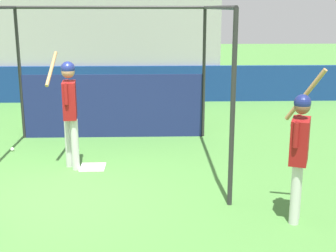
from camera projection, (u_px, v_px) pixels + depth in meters
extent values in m
plane|color=#477F38|center=(56.00, 196.00, 7.14)|extent=(60.00, 60.00, 0.00)
cube|color=navy|center=(103.00, 84.00, 14.06)|extent=(24.00, 0.12, 1.08)
cube|color=#9E9E99|center=(109.00, 44.00, 15.81)|extent=(7.05, 4.00, 3.13)
cube|color=#1E6B3D|center=(14.00, 63.00, 14.28)|extent=(0.45, 0.40, 0.10)
cube|color=#1E6B3D|center=(15.00, 55.00, 14.39)|extent=(0.45, 0.06, 0.40)
cube|color=#1E6B3D|center=(32.00, 63.00, 14.29)|extent=(0.45, 0.40, 0.10)
cube|color=#1E6B3D|center=(33.00, 55.00, 14.41)|extent=(0.45, 0.06, 0.40)
cube|color=#1E6B3D|center=(50.00, 63.00, 14.31)|extent=(0.45, 0.40, 0.10)
cube|color=#1E6B3D|center=(51.00, 55.00, 14.43)|extent=(0.45, 0.06, 0.40)
cube|color=#1E6B3D|center=(68.00, 63.00, 14.33)|extent=(0.45, 0.40, 0.10)
cube|color=#1E6B3D|center=(69.00, 55.00, 14.45)|extent=(0.45, 0.06, 0.40)
cube|color=#1E6B3D|center=(86.00, 63.00, 14.35)|extent=(0.45, 0.40, 0.10)
cube|color=#1E6B3D|center=(87.00, 55.00, 14.46)|extent=(0.45, 0.06, 0.40)
cube|color=#1E6B3D|center=(104.00, 63.00, 14.36)|extent=(0.45, 0.40, 0.10)
cube|color=#1E6B3D|center=(105.00, 55.00, 14.48)|extent=(0.45, 0.06, 0.40)
cube|color=#1E6B3D|center=(122.00, 63.00, 14.38)|extent=(0.45, 0.40, 0.10)
cube|color=#1E6B3D|center=(122.00, 55.00, 14.50)|extent=(0.45, 0.06, 0.40)
cube|color=#1E6B3D|center=(140.00, 63.00, 14.40)|extent=(0.45, 0.40, 0.10)
cube|color=#1E6B3D|center=(140.00, 54.00, 14.52)|extent=(0.45, 0.06, 0.40)
cube|color=#1E6B3D|center=(158.00, 62.00, 14.42)|extent=(0.45, 0.40, 0.10)
cube|color=#1E6B3D|center=(158.00, 54.00, 14.53)|extent=(0.45, 0.06, 0.40)
cube|color=#1E6B3D|center=(176.00, 62.00, 14.43)|extent=(0.45, 0.40, 0.10)
cube|color=#1E6B3D|center=(175.00, 54.00, 14.55)|extent=(0.45, 0.06, 0.40)
cube|color=#1E6B3D|center=(193.00, 62.00, 14.45)|extent=(0.45, 0.40, 0.10)
cube|color=#1E6B3D|center=(193.00, 54.00, 14.57)|extent=(0.45, 0.06, 0.40)
cube|color=#1E6B3D|center=(20.00, 48.00, 14.95)|extent=(0.45, 0.40, 0.10)
cube|color=#1E6B3D|center=(21.00, 40.00, 15.07)|extent=(0.45, 0.06, 0.40)
cube|color=#1E6B3D|center=(38.00, 48.00, 14.97)|extent=(0.45, 0.40, 0.10)
cube|color=#1E6B3D|center=(38.00, 40.00, 15.09)|extent=(0.45, 0.06, 0.40)
cube|color=#1E6B3D|center=(55.00, 48.00, 14.99)|extent=(0.45, 0.40, 0.10)
cube|color=#1E6B3D|center=(56.00, 40.00, 15.10)|extent=(0.45, 0.06, 0.40)
cube|color=#1E6B3D|center=(72.00, 47.00, 15.00)|extent=(0.45, 0.40, 0.10)
cube|color=#1E6B3D|center=(73.00, 40.00, 15.12)|extent=(0.45, 0.06, 0.40)
cube|color=#1E6B3D|center=(89.00, 47.00, 15.02)|extent=(0.45, 0.40, 0.10)
cube|color=#1E6B3D|center=(90.00, 40.00, 15.14)|extent=(0.45, 0.06, 0.40)
cube|color=#1E6B3D|center=(106.00, 47.00, 15.04)|extent=(0.45, 0.40, 0.10)
cube|color=#1E6B3D|center=(107.00, 40.00, 15.16)|extent=(0.45, 0.06, 0.40)
cube|color=#1E6B3D|center=(123.00, 47.00, 15.06)|extent=(0.45, 0.40, 0.10)
cube|color=#1E6B3D|center=(124.00, 40.00, 15.17)|extent=(0.45, 0.06, 0.40)
cube|color=#1E6B3D|center=(141.00, 47.00, 15.07)|extent=(0.45, 0.40, 0.10)
cube|color=#1E6B3D|center=(141.00, 40.00, 15.19)|extent=(0.45, 0.06, 0.40)
cube|color=#1E6B3D|center=(158.00, 47.00, 15.09)|extent=(0.45, 0.40, 0.10)
cube|color=#1E6B3D|center=(157.00, 40.00, 15.21)|extent=(0.45, 0.06, 0.40)
cube|color=#1E6B3D|center=(175.00, 47.00, 15.11)|extent=(0.45, 0.40, 0.10)
cube|color=#1E6B3D|center=(174.00, 40.00, 15.23)|extent=(0.45, 0.06, 0.40)
cube|color=#1E6B3D|center=(192.00, 47.00, 15.13)|extent=(0.45, 0.40, 0.10)
cube|color=#1E6B3D|center=(191.00, 40.00, 15.24)|extent=(0.45, 0.06, 0.40)
cube|color=#1E6B3D|center=(26.00, 34.00, 15.63)|extent=(0.45, 0.40, 0.10)
cube|color=#1E6B3D|center=(27.00, 26.00, 15.75)|extent=(0.45, 0.06, 0.40)
cube|color=#1E6B3D|center=(42.00, 33.00, 15.65)|extent=(0.45, 0.40, 0.10)
cube|color=#1E6B3D|center=(43.00, 26.00, 15.76)|extent=(0.45, 0.06, 0.40)
cube|color=#1E6B3D|center=(59.00, 33.00, 15.66)|extent=(0.45, 0.40, 0.10)
cube|color=#1E6B3D|center=(60.00, 26.00, 15.78)|extent=(0.45, 0.06, 0.40)
cube|color=#1E6B3D|center=(75.00, 33.00, 15.68)|extent=(0.45, 0.40, 0.10)
cube|color=#1E6B3D|center=(76.00, 26.00, 15.80)|extent=(0.45, 0.06, 0.40)
cube|color=#1E6B3D|center=(92.00, 33.00, 15.70)|extent=(0.45, 0.40, 0.10)
cube|color=#1E6B3D|center=(92.00, 26.00, 15.82)|extent=(0.45, 0.06, 0.40)
cube|color=#1E6B3D|center=(108.00, 33.00, 15.71)|extent=(0.45, 0.40, 0.10)
cube|color=#1E6B3D|center=(109.00, 26.00, 15.83)|extent=(0.45, 0.06, 0.40)
cube|color=#1E6B3D|center=(125.00, 33.00, 15.73)|extent=(0.45, 0.40, 0.10)
cube|color=#1E6B3D|center=(125.00, 26.00, 15.85)|extent=(0.45, 0.06, 0.40)
cube|color=#1E6B3D|center=(141.00, 33.00, 15.75)|extent=(0.45, 0.40, 0.10)
cube|color=#1E6B3D|center=(141.00, 26.00, 15.87)|extent=(0.45, 0.06, 0.40)
cube|color=#1E6B3D|center=(157.00, 33.00, 15.77)|extent=(0.45, 0.40, 0.10)
cube|color=#1E6B3D|center=(157.00, 26.00, 15.88)|extent=(0.45, 0.06, 0.40)
cube|color=#1E6B3D|center=(174.00, 33.00, 15.78)|extent=(0.45, 0.40, 0.10)
cube|color=#1E6B3D|center=(173.00, 26.00, 15.90)|extent=(0.45, 0.06, 0.40)
cube|color=#1E6B3D|center=(190.00, 33.00, 15.80)|extent=(0.45, 0.40, 0.10)
cube|color=#1E6B3D|center=(189.00, 26.00, 15.92)|extent=(0.45, 0.06, 0.40)
cube|color=#1E6B3D|center=(31.00, 21.00, 16.30)|extent=(0.45, 0.40, 0.10)
cube|color=#1E6B3D|center=(32.00, 14.00, 16.42)|extent=(0.45, 0.06, 0.40)
cube|color=#1E6B3D|center=(47.00, 21.00, 16.32)|extent=(0.45, 0.40, 0.10)
cube|color=#1E6B3D|center=(48.00, 14.00, 16.44)|extent=(0.45, 0.06, 0.40)
cube|color=#1E6B3D|center=(63.00, 21.00, 16.34)|extent=(0.45, 0.40, 0.10)
cube|color=#1E6B3D|center=(63.00, 14.00, 16.46)|extent=(0.45, 0.06, 0.40)
cube|color=#1E6B3D|center=(78.00, 21.00, 16.36)|extent=(0.45, 0.40, 0.10)
cube|color=#1E6B3D|center=(79.00, 14.00, 16.47)|extent=(0.45, 0.06, 0.40)
cube|color=#1E6B3D|center=(94.00, 21.00, 16.37)|extent=(0.45, 0.40, 0.10)
cube|color=#1E6B3D|center=(95.00, 14.00, 16.49)|extent=(0.45, 0.06, 0.40)
cube|color=#1E6B3D|center=(110.00, 21.00, 16.39)|extent=(0.45, 0.40, 0.10)
cube|color=#1E6B3D|center=(110.00, 14.00, 16.51)|extent=(0.45, 0.06, 0.40)
cube|color=#1E6B3D|center=(126.00, 21.00, 16.41)|extent=(0.45, 0.40, 0.10)
cube|color=#1E6B3D|center=(126.00, 14.00, 16.53)|extent=(0.45, 0.06, 0.40)
cube|color=#1E6B3D|center=(141.00, 21.00, 16.43)|extent=(0.45, 0.40, 0.10)
cube|color=#1E6B3D|center=(141.00, 14.00, 16.54)|extent=(0.45, 0.06, 0.40)
cube|color=#1E6B3D|center=(157.00, 20.00, 16.44)|extent=(0.45, 0.40, 0.10)
cube|color=#1E6B3D|center=(157.00, 14.00, 16.56)|extent=(0.45, 0.06, 0.40)
cube|color=#1E6B3D|center=(173.00, 20.00, 16.46)|extent=(0.45, 0.40, 0.10)
cube|color=#1E6B3D|center=(172.00, 14.00, 16.58)|extent=(0.45, 0.06, 0.40)
cube|color=#1E6B3D|center=(188.00, 20.00, 16.48)|extent=(0.45, 0.40, 0.10)
cube|color=#1E6B3D|center=(188.00, 14.00, 16.59)|extent=(0.45, 0.06, 0.40)
cube|color=#1E6B3D|center=(36.00, 9.00, 16.98)|extent=(0.45, 0.40, 0.10)
cube|color=#1E6B3D|center=(36.00, 2.00, 17.10)|extent=(0.45, 0.06, 0.40)
cube|color=#1E6B3D|center=(51.00, 9.00, 17.00)|extent=(0.45, 0.40, 0.10)
cube|color=#1E6B3D|center=(52.00, 2.00, 17.11)|extent=(0.45, 0.06, 0.40)
cube|color=#1E6B3D|center=(66.00, 9.00, 17.01)|extent=(0.45, 0.40, 0.10)
cube|color=#1E6B3D|center=(67.00, 2.00, 17.13)|extent=(0.45, 0.06, 0.40)
cube|color=#1E6B3D|center=(81.00, 9.00, 17.03)|extent=(0.45, 0.40, 0.10)
cube|color=#1E6B3D|center=(82.00, 2.00, 17.15)|extent=(0.45, 0.06, 0.40)
cube|color=#1E6B3D|center=(96.00, 9.00, 17.05)|extent=(0.45, 0.40, 0.10)
cube|color=#1E6B3D|center=(97.00, 2.00, 17.17)|extent=(0.45, 0.06, 0.40)
cube|color=#1E6B3D|center=(112.00, 9.00, 17.07)|extent=(0.45, 0.40, 0.10)
cube|color=#1E6B3D|center=(112.00, 2.00, 17.18)|extent=(0.45, 0.06, 0.40)
cube|color=#1E6B3D|center=(127.00, 9.00, 17.08)|extent=(0.45, 0.40, 0.10)
cube|color=#1E6B3D|center=(127.00, 2.00, 17.20)|extent=(0.45, 0.06, 0.40)
cube|color=#1E6B3D|center=(142.00, 9.00, 17.10)|extent=(0.45, 0.40, 0.10)
cube|color=#1E6B3D|center=(142.00, 2.00, 17.22)|extent=(0.45, 0.06, 0.40)
cube|color=#1E6B3D|center=(157.00, 9.00, 17.12)|extent=(0.45, 0.40, 0.10)
cube|color=#1E6B3D|center=(157.00, 2.00, 17.24)|extent=(0.45, 0.06, 0.40)
cube|color=#1E6B3D|center=(172.00, 9.00, 17.14)|extent=(0.45, 0.40, 0.10)
cube|color=#1E6B3D|center=(171.00, 2.00, 17.25)|extent=(0.45, 0.06, 0.40)
cube|color=#1E6B3D|center=(187.00, 9.00, 17.15)|extent=(0.45, 0.40, 0.10)
cube|color=#1E6B3D|center=(186.00, 2.00, 17.27)|extent=(0.45, 0.06, 0.40)
cylinder|color=#282828|center=(233.00, 111.00, 6.48)|extent=(0.07, 0.07, 2.79)
cylinder|color=#282828|center=(20.00, 75.00, 9.97)|extent=(0.07, 0.07, 2.79)
cylinder|color=#282828|center=(204.00, 74.00, 10.10)|extent=(0.07, 0.07, 2.79)
cylinder|color=#282828|center=(217.00, 7.00, 7.94)|extent=(0.06, 3.74, 0.06)
cylinder|color=#282828|center=(110.00, 7.00, 9.69)|extent=(3.94, 0.06, 0.06)
cube|color=navy|center=(113.00, 106.00, 10.19)|extent=(3.87, 0.03, 1.39)
cube|color=white|center=(93.00, 167.00, 8.38)|extent=(0.44, 0.44, 0.02)
cylinder|color=silver|center=(75.00, 145.00, 8.18)|extent=(0.14, 0.14, 0.91)
cylinder|color=silver|center=(69.00, 142.00, 8.34)|extent=(0.14, 0.14, 0.91)
cube|color=maroon|center=(70.00, 100.00, 8.07)|extent=(0.27, 0.44, 0.65)
sphere|color=#A37556|center=(68.00, 71.00, 7.95)|extent=(0.23, 0.23, 0.23)
sphere|color=navy|center=(68.00, 68.00, 7.93)|extent=(0.24, 0.24, 0.24)
cylinder|color=maroon|center=(66.00, 94.00, 7.82)|extent=(0.08, 0.08, 0.36)
cylinder|color=maroon|center=(67.00, 90.00, 8.24)|extent=(0.08, 0.08, 0.36)
cylinder|color=#AD7F4C|center=(51.00, 69.00, 8.14)|extent=(0.10, 0.74, 0.54)
sphere|color=#AD7F4C|center=(72.00, 83.00, 8.19)|extent=(0.08, 0.08, 0.08)
cylinder|color=silver|center=(295.00, 194.00, 6.12)|extent=(0.17, 0.17, 0.83)
cylinder|color=silver|center=(297.00, 189.00, 6.29)|extent=(0.17, 0.17, 0.83)
cube|color=maroon|center=(300.00, 141.00, 6.03)|extent=(0.36, 0.47, 0.59)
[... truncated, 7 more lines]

